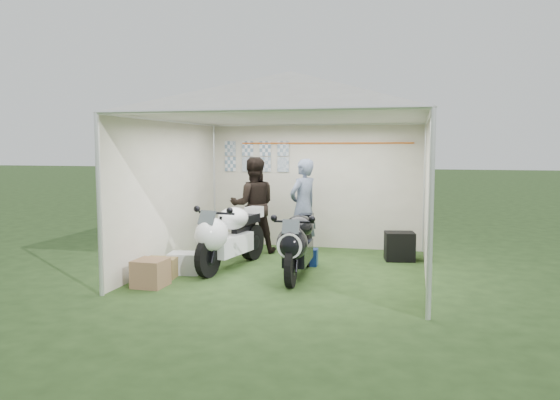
# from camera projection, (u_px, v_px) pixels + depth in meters

# --- Properties ---
(ground) EXTENTS (80.00, 80.00, 0.00)m
(ground) POSITION_uv_depth(u_px,v_px,m) (291.00, 270.00, 8.37)
(ground) COLOR #253E19
(ground) RESTS_ON ground
(canopy_tent) EXTENTS (5.66, 5.66, 3.00)m
(canopy_tent) POSITION_uv_depth(u_px,v_px,m) (291.00, 100.00, 8.16)
(canopy_tent) COLOR silver
(canopy_tent) RESTS_ON ground
(motorcycle_white) EXTENTS (0.66, 1.97, 0.97)m
(motorcycle_white) POSITION_uv_depth(u_px,v_px,m) (228.00, 234.00, 8.36)
(motorcycle_white) COLOR black
(motorcycle_white) RESTS_ON ground
(motorcycle_black) EXTENTS (0.47, 1.87, 0.92)m
(motorcycle_black) POSITION_uv_depth(u_px,v_px,m) (298.00, 243.00, 7.81)
(motorcycle_black) COLOR black
(motorcycle_black) RESTS_ON ground
(paddock_stand) EXTENTS (0.37, 0.24, 0.27)m
(paddock_stand) POSITION_uv_depth(u_px,v_px,m) (306.00, 257.00, 8.67)
(paddock_stand) COLOR #1E3CAF
(paddock_stand) RESTS_ON ground
(person_dark_jacket) EXTENTS (1.00, 0.89, 1.70)m
(person_dark_jacket) POSITION_uv_depth(u_px,v_px,m) (253.00, 205.00, 9.67)
(person_dark_jacket) COLOR black
(person_dark_jacket) RESTS_ON ground
(person_blue_jacket) EXTENTS (0.66, 0.73, 1.67)m
(person_blue_jacket) POSITION_uv_depth(u_px,v_px,m) (303.00, 206.00, 9.64)
(person_blue_jacket) COLOR slate
(person_blue_jacket) RESTS_ON ground
(equipment_box) EXTENTS (0.53, 0.46, 0.47)m
(equipment_box) POSITION_uv_depth(u_px,v_px,m) (399.00, 246.00, 9.04)
(equipment_box) COLOR black
(equipment_box) RESTS_ON ground
(crate_0) EXTENTS (0.51, 0.42, 0.31)m
(crate_0) POSITION_uv_depth(u_px,v_px,m) (185.00, 263.00, 8.12)
(crate_0) COLOR silver
(crate_0) RESTS_ON ground
(crate_1) EXTENTS (0.42, 0.42, 0.37)m
(crate_1) POSITION_uv_depth(u_px,v_px,m) (151.00, 273.00, 7.35)
(crate_1) COLOR brown
(crate_1) RESTS_ON ground
(crate_2) EXTENTS (0.36, 0.32, 0.24)m
(crate_2) POSITION_uv_depth(u_px,v_px,m) (148.00, 274.00, 7.59)
(crate_2) COLOR silver
(crate_2) RESTS_ON ground
(crate_3) EXTENTS (0.46, 0.36, 0.29)m
(crate_3) POSITION_uv_depth(u_px,v_px,m) (162.00, 268.00, 7.87)
(crate_3) COLOR olive
(crate_3) RESTS_ON ground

